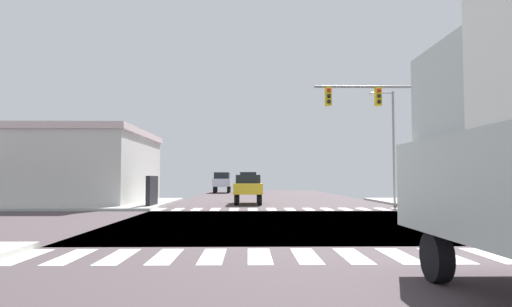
% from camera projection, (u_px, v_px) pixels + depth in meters
% --- Properties ---
extents(ground, '(90.00, 90.00, 0.05)m').
position_uv_depth(ground, '(301.00, 223.00, 16.92)').
color(ground, '#453A3E').
extents(sidewalk_corner_ne, '(12.00, 12.00, 0.14)m').
position_uv_depth(sidewalk_corner_ne, '(480.00, 203.00, 29.13)').
color(sidewalk_corner_ne, '#B2ADA3').
rests_on(sidewalk_corner_ne, ground).
extents(sidewalk_corner_nw, '(12.00, 12.00, 0.14)m').
position_uv_depth(sidewalk_corner_nw, '(76.00, 203.00, 28.68)').
color(sidewalk_corner_nw, '#AEB1A8').
rests_on(sidewalk_corner_nw, ground).
extents(crosswalk_near, '(13.50, 2.00, 0.01)m').
position_uv_depth(crosswalk_near, '(330.00, 256.00, 9.63)').
color(crosswalk_near, silver).
rests_on(crosswalk_near, ground).
extents(crosswalk_far, '(13.50, 2.00, 0.01)m').
position_uv_depth(crosswalk_far, '(281.00, 209.00, 24.20)').
color(crosswalk_far, silver).
rests_on(crosswalk_far, ground).
extents(traffic_signal_mast, '(6.48, 0.55, 7.08)m').
position_uv_depth(traffic_signal_mast, '(387.00, 113.00, 24.61)').
color(traffic_signal_mast, gray).
rests_on(traffic_signal_mast, ground).
extents(street_lamp, '(1.78, 0.32, 7.74)m').
position_uv_depth(street_lamp, '(390.00, 135.00, 31.32)').
color(street_lamp, gray).
rests_on(street_lamp, ground).
extents(bank_building, '(15.95, 11.21, 4.81)m').
position_uv_depth(bank_building, '(37.00, 167.00, 29.98)').
color(bank_building, beige).
rests_on(bank_building, ground).
extents(pickup_crossing_1, '(2.00, 5.10, 2.35)m').
position_uv_depth(pickup_crossing_1, '(248.00, 182.00, 50.39)').
color(pickup_crossing_1, black).
rests_on(pickup_crossing_1, ground).
extents(sedan_trailing_3, '(1.80, 4.30, 1.88)m').
position_uv_depth(sedan_trailing_3, '(248.00, 187.00, 29.23)').
color(sedan_trailing_3, black).
rests_on(sedan_trailing_3, ground).
extents(suv_outer_2, '(1.96, 4.60, 2.34)m').
position_uv_depth(suv_outer_2, '(222.00, 181.00, 51.86)').
color(suv_outer_2, black).
rests_on(suv_outer_2, ground).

